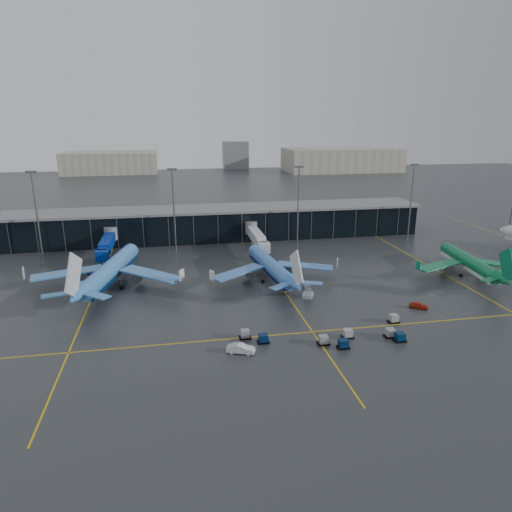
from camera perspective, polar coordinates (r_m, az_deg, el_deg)
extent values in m
plane|color=#282B2D|center=(101.61, -0.91, -6.26)|extent=(600.00, 600.00, 0.00)
cube|color=black|center=(158.88, -4.71, 4.03)|extent=(140.00, 16.00, 10.00)
cube|color=slate|center=(157.81, -4.76, 5.91)|extent=(142.00, 17.00, 0.80)
cylinder|color=#595B60|center=(151.01, -17.70, 2.70)|extent=(4.00, 4.00, 4.00)
cube|color=navy|center=(138.23, -18.29, 1.06)|extent=(3.00, 24.00, 3.00)
cylinder|color=#595B60|center=(131.93, -18.56, -1.10)|extent=(1.00, 1.00, 2.60)
cylinder|color=#595B60|center=(151.96, -0.61, 3.58)|extent=(4.00, 4.00, 4.00)
cube|color=silver|center=(139.26, 0.35, 2.03)|extent=(3.00, 24.00, 3.00)
cylinder|color=#595B60|center=(133.01, 0.97, -0.07)|extent=(1.00, 1.00, 2.60)
cylinder|color=#595B60|center=(150.07, -25.70, 4.61)|extent=(0.50, 0.50, 25.00)
cube|color=#595B60|center=(148.31, -26.32, 9.41)|extent=(3.00, 0.40, 0.60)
cylinder|color=#595B60|center=(144.83, -10.21, 5.62)|extent=(0.50, 0.50, 25.00)
cube|color=#595B60|center=(143.00, -10.47, 10.62)|extent=(3.00, 0.40, 0.60)
cylinder|color=#595B60|center=(150.43, 5.28, 6.22)|extent=(0.50, 0.50, 25.00)
cube|color=#595B60|center=(148.67, 5.41, 11.04)|extent=(3.00, 0.40, 0.60)
cylinder|color=#595B60|center=(165.78, 18.79, 6.37)|extent=(0.50, 0.50, 25.00)
cube|color=#595B60|center=(164.19, 19.21, 10.73)|extent=(3.00, 0.40, 0.60)
cube|color=#B2AD99|center=(378.74, 10.64, 11.74)|extent=(90.00, 42.00, 18.00)
cube|color=#B2AD99|center=(376.24, -17.68, 11.07)|extent=(70.00, 38.00, 16.00)
cube|color=#B2AD99|center=(397.24, -2.59, 12.51)|extent=(20.00, 20.00, 22.00)
cube|color=gold|center=(120.60, -19.25, -3.46)|extent=(0.30, 120.00, 0.02)
cube|color=gold|center=(121.77, 2.14, -2.31)|extent=(0.30, 120.00, 0.02)
cube|color=gold|center=(138.44, 20.63, -1.05)|extent=(0.30, 120.00, 0.02)
cube|color=gold|center=(90.52, 7.07, -9.39)|extent=(220.00, 0.30, 0.02)
cube|color=black|center=(89.24, 11.36, -9.88)|extent=(2.20, 1.50, 0.36)
cube|color=#92969A|center=(88.91, 11.38, -9.44)|extent=(1.60, 1.50, 1.50)
cube|color=black|center=(90.32, 17.52, -10.03)|extent=(2.20, 1.50, 0.36)
cube|color=#04213E|center=(89.99, 17.56, -9.59)|extent=(1.60, 1.50, 1.50)
cube|color=black|center=(91.45, 16.39, -9.58)|extent=(2.20, 1.50, 0.36)
cube|color=gray|center=(91.12, 16.43, -9.15)|extent=(1.60, 1.50, 1.50)
cube|color=black|center=(97.80, 16.80, -7.85)|extent=(2.20, 1.50, 0.36)
cube|color=gray|center=(97.49, 16.84, -7.44)|extent=(1.60, 1.50, 1.50)
cube|color=black|center=(85.74, 0.91, -10.69)|extent=(2.20, 1.50, 0.36)
cube|color=#051A41|center=(85.39, 0.92, -10.23)|extent=(1.60, 1.50, 1.50)
cube|color=black|center=(86.11, 8.40, -10.75)|extent=(2.20, 1.50, 0.36)
cube|color=gray|center=(85.76, 8.43, -10.29)|extent=(1.60, 1.50, 1.50)
cube|color=black|center=(87.37, -1.37, -10.14)|extent=(2.20, 1.50, 0.36)
cube|color=gray|center=(87.02, -1.38, -9.69)|extent=(1.60, 1.50, 1.50)
cube|color=black|center=(85.34, 10.83, -11.15)|extent=(2.20, 1.50, 0.36)
cube|color=#041B3B|center=(84.98, 10.86, -10.69)|extent=(1.60, 1.50, 1.50)
cube|color=silver|center=(107.25, 6.49, -4.87)|extent=(3.33, 3.83, 0.80)
cube|color=silver|center=(106.58, 6.53, -3.92)|extent=(2.63, 3.24, 2.29)
imported|color=#B6260E|center=(106.27, 19.68, -5.84)|extent=(4.22, 3.46, 1.35)
imported|color=silver|center=(82.13, -1.92, -11.49)|extent=(5.32, 3.28, 1.66)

